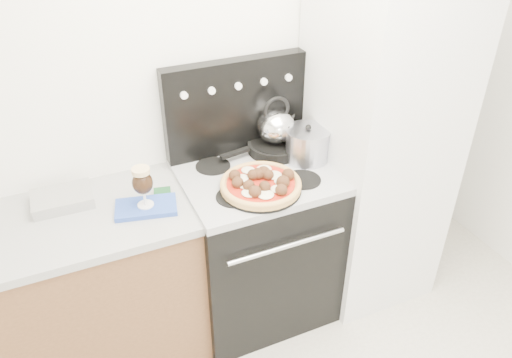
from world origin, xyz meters
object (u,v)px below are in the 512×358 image
oven_mitt (146,207)px  base_cabinet (47,305)px  fridge (376,143)px  pizza_pan (261,189)px  stove_body (257,246)px  stock_pot (307,145)px  pizza (261,183)px  skillet (276,146)px  tea_kettle (276,124)px  beer_glass (143,187)px

oven_mitt → base_cabinet: bearing=172.1°
fridge → pizza_pan: fridge is taller
stove_body → stock_pot: stock_pot is taller
fridge → stove_body: bearing=178.0°
pizza → stock_pot: (0.34, 0.17, 0.04)m
pizza → stock_pot: 0.38m
base_cabinet → skillet: size_ratio=4.82×
skillet → tea_kettle: bearing=0.0°
stock_pot → pizza: bearing=-154.0°
stove_body → pizza_pan: size_ratio=2.26×
stove_body → fridge: 0.87m
stove_body → tea_kettle: size_ratio=4.02×
oven_mitt → tea_kettle: (0.76, 0.21, 0.17)m
oven_mitt → fridge: bearing=1.0°
pizza → stock_pot: size_ratio=1.72×
stove_body → beer_glass: bearing=-175.2°
beer_glass → pizza_pan: 0.55m
oven_mitt → tea_kettle: bearing=15.6°
base_cabinet → beer_glass: size_ratio=7.19×
oven_mitt → tea_kettle: size_ratio=1.26×
pizza_pan → tea_kettle: (0.23, 0.31, 0.16)m
fridge → stock_pot: (-0.40, 0.05, 0.05)m
tea_kettle → skillet: bearing=0.0°
stove_body → tea_kettle: 0.69m
pizza → stove_body: bearing=72.8°
stove_body → skillet: bearing=41.9°
skillet → stock_pot: 0.19m
pizza_pan → skillet: skillet is taller
tea_kettle → stock_pot: (0.11, -0.14, -0.08)m
base_cabinet → pizza_pan: 1.18m
oven_mitt → pizza: pizza is taller
oven_mitt → stock_pot: 0.88m
stove_body → oven_mitt: oven_mitt is taller
stove_body → fridge: fridge is taller
stove_body → pizza: size_ratio=2.28×
stock_pot → oven_mitt: bearing=-175.3°
pizza → tea_kettle: (0.23, 0.31, 0.12)m
oven_mitt → pizza_pan: (0.53, -0.09, 0.01)m
base_cabinet → stove_body: bearing=-1.3°
stock_pot → fridge: bearing=-6.8°
pizza_pan → pizza: size_ratio=1.01×
stove_body → base_cabinet: bearing=178.7°
beer_glass → stove_body: bearing=4.8°
base_cabinet → skillet: (1.29, 0.14, 0.52)m
base_cabinet → pizza: 1.20m
fridge → oven_mitt: 1.28m
fridge → tea_kettle: 0.57m
stock_pot → base_cabinet: bearing=179.9°
base_cabinet → pizza_pan: pizza_pan is taller
tea_kettle → base_cabinet: bearing=180.0°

